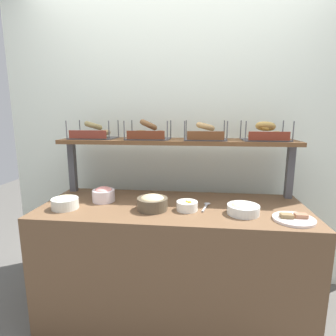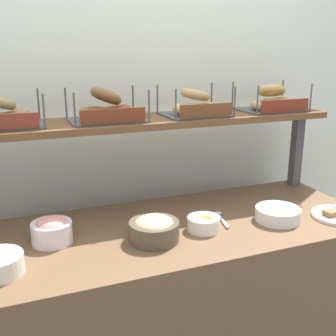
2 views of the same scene
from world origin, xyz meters
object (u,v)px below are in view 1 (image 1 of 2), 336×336
serving_spoon_near_plate (206,205)px  bowl_lox_spread (103,194)px  bowl_egg_salad (243,208)px  bowl_fruit_salad (187,206)px  serving_plate_white (294,219)px  bowl_hummus (152,202)px  bagel_basket_plain (205,134)px  bagel_basket_everything (93,132)px  bagel_basket_cinnamon_raisin (148,133)px  bagel_basket_sesame (265,134)px  bowl_potato_salad (65,202)px

serving_spoon_near_plate → bowl_lox_spread: bearing=177.4°
bowl_egg_salad → bowl_fruit_salad: bowl_egg_salad is taller
serving_plate_white → bowl_fruit_salad: bearing=170.9°
bowl_hummus → bagel_basket_plain: 0.65m
bagel_basket_everything → bagel_basket_cinnamon_raisin: bearing=-1.3°
bowl_egg_salad → bowl_hummus: bowl_hummus is taller
bagel_basket_sesame → bagel_basket_plain: bearing=-179.6°
bagel_basket_cinnamon_raisin → serving_plate_white: bearing=-25.1°
bagel_basket_sesame → serving_spoon_near_plate: bearing=-148.3°
bowl_hummus → serving_spoon_near_plate: bowl_hummus is taller
bowl_lox_spread → bagel_basket_cinnamon_raisin: (0.29, 0.22, 0.43)m
bowl_hummus → bagel_basket_cinnamon_raisin: size_ratio=0.62×
bowl_lox_spread → bagel_basket_everything: bearing=122.1°
serving_spoon_near_plate → bagel_basket_cinnamon_raisin: (-0.44, 0.26, 0.47)m
bagel_basket_plain → bagel_basket_cinnamon_raisin: bearing=179.5°
bowl_egg_salad → bagel_basket_everything: bagel_basket_everything is taller
bowl_hummus → bowl_egg_salad: bearing=-1.6°
bowl_lox_spread → bagel_basket_sesame: bagel_basket_sesame is taller
serving_plate_white → serving_spoon_near_plate: (-0.51, 0.19, -0.00)m
bowl_potato_salad → serving_plate_white: (1.44, -0.04, -0.03)m
bagel_basket_cinnamon_raisin → bagel_basket_sesame: size_ratio=1.01×
bagel_basket_sesame → bowl_egg_salad: bearing=-116.7°
bowl_hummus → bagel_basket_sesame: size_ratio=0.62×
bowl_fruit_salad → bagel_basket_sesame: size_ratio=0.43×
bagel_basket_cinnamon_raisin → bagel_basket_sesame: 0.85m
bowl_potato_salad → bagel_basket_cinnamon_raisin: bagel_basket_cinnamon_raisin is taller
bowl_lox_spread → bagel_basket_everything: size_ratio=0.47×
bowl_egg_salad → bagel_basket_plain: size_ratio=0.66×
bowl_lox_spread → bowl_fruit_salad: bowl_lox_spread is taller
bowl_potato_salad → bagel_basket_plain: size_ratio=0.57×
bowl_potato_salad → bagel_basket_plain: bearing=23.4°
bowl_fruit_salad → bowl_potato_salad: bearing=-175.9°
bowl_egg_salad → bagel_basket_sesame: bagel_basket_sesame is taller
bowl_fruit_salad → serving_plate_white: bowl_fruit_salad is taller
bowl_hummus → bowl_fruit_salad: size_ratio=1.45×
serving_plate_white → bagel_basket_sesame: bagel_basket_sesame is taller
bowl_lox_spread → bowl_fruit_salad: (0.61, -0.12, -0.02)m
bagel_basket_everything → bowl_egg_salad: bearing=-19.1°
bowl_egg_salad → bowl_hummus: size_ratio=1.00×
bagel_basket_cinnamon_raisin → bagel_basket_plain: 0.43m
bowl_lox_spread → bagel_basket_everything: (-0.15, 0.23, 0.42)m
bagel_basket_everything → bagel_basket_sesame: size_ratio=1.04×
bowl_egg_salad → bowl_potato_salad: bearing=-178.6°
bowl_potato_salad → bagel_basket_cinnamon_raisin: (0.49, 0.40, 0.44)m
bagel_basket_cinnamon_raisin → bagel_basket_everything: bearing=178.7°
bowl_egg_salad → bagel_basket_sesame: bearing=63.3°
bowl_lox_spread → serving_spoon_near_plate: 0.73m
bowl_potato_salad → serving_spoon_near_plate: 0.94m
bowl_lox_spread → bagel_basket_sesame: 1.24m
bowl_egg_salad → serving_plate_white: 0.29m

